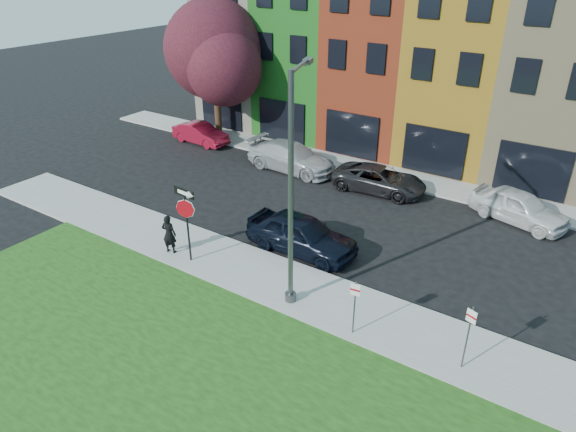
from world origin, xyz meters
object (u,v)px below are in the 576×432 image
Objects in this scene: stop_sign at (186,210)px; man at (169,234)px; sedan_near at (302,234)px; street_lamp at (292,194)px.

man is (-1.11, 0.02, -1.41)m from stop_sign.
man is 0.35× the size of sedan_near.
stop_sign is 0.66× the size of sedan_near.
sedan_near is 4.78m from street_lamp.
sedan_near is at bearing 98.20° from street_lamp.
street_lamp is (5.86, 0.19, 3.24)m from man.
street_lamp is (4.75, 0.20, 1.83)m from stop_sign.
stop_sign reaches higher than man.
street_lamp reaches higher than sedan_near.
stop_sign is 1.79m from man.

